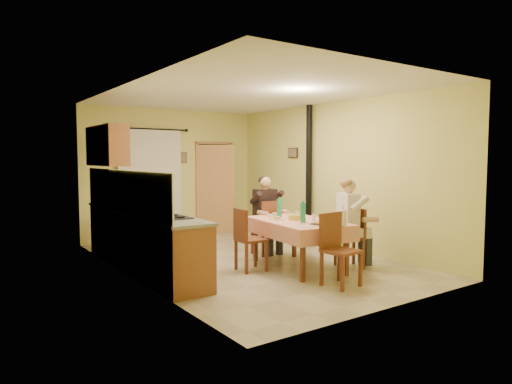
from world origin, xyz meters
TOP-DOWN VIEW (x-y plane):
  - floor at (0.00, 0.00)m, footprint 4.00×6.00m
  - room_shell at (0.00, 0.00)m, footprint 4.04×6.04m
  - kitchen_run at (-1.71, 0.40)m, footprint 0.64×3.64m
  - upper_cabinets at (-1.82, 1.70)m, footprint 0.35×1.40m
  - curtain at (-0.55, 2.90)m, footprint 1.70×0.07m
  - doorway at (1.03, 2.88)m, footprint 0.96×0.42m
  - dining_table at (0.36, -0.91)m, footprint 1.26×1.85m
  - tableware at (0.37, -1.01)m, footprint 0.74×1.68m
  - chair_far at (0.55, 0.20)m, footprint 0.44×0.44m
  - chair_near at (0.17, -2.01)m, footprint 0.46×0.46m
  - chair_right at (1.08, -1.33)m, footprint 0.49×0.49m
  - chair_left at (-0.35, -0.61)m, footprint 0.44×0.44m
  - man_far at (0.55, 0.22)m, footprint 0.59×0.47m
  - man_right at (1.07, -1.33)m, footprint 0.58×0.65m
  - stove_flue at (1.90, 0.60)m, footprint 0.24×0.24m
  - picture_back at (0.25, 2.97)m, footprint 0.19×0.03m
  - picture_right at (1.97, 1.20)m, footprint 0.03×0.31m

SIDE VIEW (x-z plane):
  - floor at x=0.00m, z-range -0.01..0.01m
  - chair_right at x=1.08m, z-range -0.18..0.76m
  - chair_left at x=-0.35m, z-range -0.19..0.77m
  - chair_far at x=0.55m, z-range -0.20..0.78m
  - chair_near at x=0.17m, z-range -0.20..0.79m
  - dining_table at x=0.36m, z-range 0.00..0.76m
  - kitchen_run at x=-1.71m, z-range -0.30..1.26m
  - tableware at x=0.37m, z-range 0.66..0.99m
  - man_far at x=0.55m, z-range 0.18..1.57m
  - man_right at x=1.07m, z-range 0.18..1.57m
  - stove_flue at x=1.90m, z-range -0.38..2.42m
  - doorway at x=1.03m, z-range -0.02..2.13m
  - curtain at x=-0.55m, z-range 0.15..2.37m
  - picture_back at x=0.25m, z-range 1.64..1.86m
  - room_shell at x=0.00m, z-range 0.41..3.23m
  - picture_right at x=1.97m, z-range 1.75..1.96m
  - upper_cabinets at x=-1.82m, z-range 1.60..2.30m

